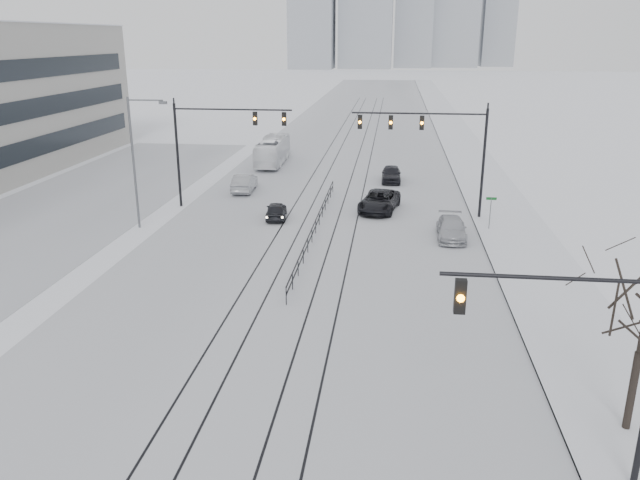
{
  "coord_description": "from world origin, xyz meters",
  "views": [
    {
      "loc": [
        5.0,
        -10.19,
        12.76
      ],
      "look_at": [
        1.59,
        18.9,
        3.2
      ],
      "focal_mm": 35.0,
      "sensor_mm": 36.0,
      "label": 1
    }
  ],
  "objects": [
    {
      "name": "sedan_sb_inner",
      "position": [
        -3.33,
        33.29,
        0.62
      ],
      "size": [
        1.9,
        3.78,
        1.24
      ],
      "primitive_type": "imported",
      "rotation": [
        0.0,
        0.0,
        3.27
      ],
      "color": "black",
      "rests_on": "ground"
    },
    {
      "name": "sedan_sb_outer",
      "position": [
        -7.63,
        41.36,
        0.75
      ],
      "size": [
        1.82,
        4.64,
        1.5
      ],
      "primitive_type": "imported",
      "rotation": [
        0.0,
        0.0,
        3.19
      ],
      "color": "#93969A",
      "rests_on": "ground"
    },
    {
      "name": "sedan_nb_right",
      "position": [
        9.07,
        30.02,
        0.66
      ],
      "size": [
        1.96,
        4.61,
        1.33
      ],
      "primitive_type": "imported",
      "rotation": [
        0.0,
        0.0,
        -0.02
      ],
      "color": "#B1B3B9",
      "rests_on": "ground"
    },
    {
      "name": "median_fence",
      "position": [
        0.0,
        30.0,
        0.53
      ],
      "size": [
        0.06,
        24.0,
        1.0
      ],
      "color": "black",
      "rests_on": "ground"
    },
    {
      "name": "box_truck",
      "position": [
        -7.47,
        53.7,
        1.38
      ],
      "size": [
        2.55,
        9.97,
        2.76
      ],
      "primitive_type": "imported",
      "rotation": [
        0.0,
        0.0,
        3.17
      ],
      "color": "white",
      "rests_on": "ground"
    },
    {
      "name": "traffic_mast_nw",
      "position": [
        -8.52,
        36.0,
        5.57
      ],
      "size": [
        9.1,
        0.37,
        8.0
      ],
      "color": "black",
      "rests_on": "ground"
    },
    {
      "name": "traffic_mast_near",
      "position": [
        10.79,
        6.0,
        4.56
      ],
      "size": [
        6.1,
        0.37,
        7.0
      ],
      "color": "black",
      "rests_on": "ground"
    },
    {
      "name": "sedan_nb_far",
      "position": [
        4.96,
        46.63,
        0.73
      ],
      "size": [
        1.76,
        4.31,
        1.46
      ],
      "primitive_type": "imported",
      "rotation": [
        0.0,
        0.0,
        0.01
      ],
      "color": "black",
      "rests_on": "ground"
    },
    {
      "name": "parking_strip",
      "position": [
        -20.0,
        35.0,
        0.01
      ],
      "size": [
        14.0,
        60.0,
        0.03
      ],
      "primitive_type": "cube",
      "color": "silver",
      "rests_on": "ground"
    },
    {
      "name": "sidewalk_east",
      "position": [
        13.5,
        60.0,
        0.08
      ],
      "size": [
        5.0,
        260.0,
        0.16
      ],
      "primitive_type": "cube",
      "color": "silver",
      "rests_on": "ground"
    },
    {
      "name": "street_sign",
      "position": [
        11.8,
        32.0,
        1.61
      ],
      "size": [
        0.7,
        0.06,
        2.4
      ],
      "color": "#595B60",
      "rests_on": "ground"
    },
    {
      "name": "tram_rails",
      "position": [
        -0.0,
        40.0,
        0.02
      ],
      "size": [
        5.3,
        180.0,
        0.01
      ],
      "color": "black",
      "rests_on": "ground"
    },
    {
      "name": "traffic_mast_ne",
      "position": [
        8.15,
        34.99,
        5.76
      ],
      "size": [
        9.6,
        0.37,
        8.0
      ],
      "color": "black",
      "rests_on": "ground"
    },
    {
      "name": "curb",
      "position": [
        11.05,
        60.0,
        0.06
      ],
      "size": [
        0.1,
        260.0,
        0.12
      ],
      "primitive_type": "cube",
      "color": "gray",
      "rests_on": "ground"
    },
    {
      "name": "sedan_nb_front",
      "position": [
        4.13,
        36.34,
        0.77
      ],
      "size": [
        3.46,
        5.89,
        1.54
      ],
      "primitive_type": "imported",
      "rotation": [
        0.0,
        0.0,
        -0.17
      ],
      "color": "black",
      "rests_on": "ground"
    },
    {
      "name": "road",
      "position": [
        0.0,
        60.0,
        0.01
      ],
      "size": [
        22.0,
        260.0,
        0.02
      ],
      "primitive_type": "cube",
      "color": "silver",
      "rests_on": "ground"
    },
    {
      "name": "street_light_west",
      "position": [
        -12.2,
        30.0,
        5.21
      ],
      "size": [
        2.73,
        0.25,
        9.0
      ],
      "color": "#595B60",
      "rests_on": "ground"
    }
  ]
}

